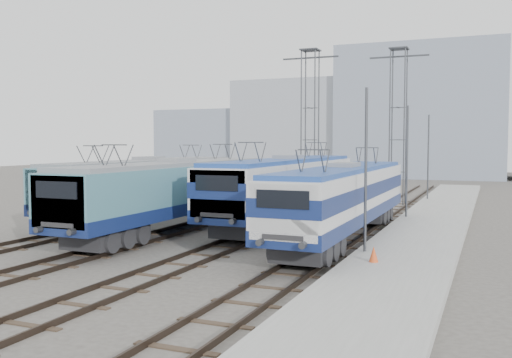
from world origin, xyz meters
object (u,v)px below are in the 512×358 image
object	(u,v)px
locomotive_center_left	(176,189)
mast_rear	(428,159)
catenary_tower_west	(310,119)
mast_mid	(407,164)
locomotive_far_left	(147,183)
mast_front	(366,174)
locomotive_center_right	(287,183)
locomotive_far_right	(344,195)
catenary_tower_east	(398,119)
safety_cone	(374,254)

from	to	relation	value
locomotive_center_left	mast_rear	size ratio (longest dim) A/B	2.63
catenary_tower_west	mast_mid	distance (m)	12.16
locomotive_far_left	mast_front	bearing A→B (deg)	-25.40
locomotive_center_left	mast_front	bearing A→B (deg)	-16.37
locomotive_center_right	catenary_tower_west	distance (m)	12.60
catenary_tower_west	mast_rear	xyz separation A→B (m)	(8.60, 4.00, -3.14)
locomotive_far_left	locomotive_center_right	bearing A→B (deg)	6.74
locomotive_far_right	mast_front	size ratio (longest dim) A/B	2.52
locomotive_center_right	locomotive_far_right	world-z (taller)	locomotive_center_right
locomotive_far_left	locomotive_center_left	bearing A→B (deg)	-42.34
locomotive_center_right	mast_front	size ratio (longest dim) A/B	2.69
mast_front	mast_rear	xyz separation A→B (m)	(0.00, 24.00, 0.00)
mast_mid	mast_rear	distance (m)	12.00
locomotive_center_right	catenary_tower_east	distance (m)	14.91
locomotive_center_right	safety_cone	xyz separation A→B (m)	(7.09, -10.32, -1.80)
catenary_tower_west	catenary_tower_east	world-z (taller)	same
locomotive_far_right	locomotive_far_left	bearing A→B (deg)	165.58
catenary_tower_east	mast_mid	world-z (taller)	catenary_tower_east
locomotive_center_right	locomotive_far_right	bearing A→B (deg)	-45.21
safety_cone	mast_front	bearing A→B (deg)	110.71
locomotive_center_right	mast_mid	xyz separation A→B (m)	(6.35, 3.65, 1.10)
catenary_tower_west	catenary_tower_east	bearing A→B (deg)	17.10
locomotive_center_right	safety_cone	world-z (taller)	locomotive_center_right
catenary_tower_east	safety_cone	distance (m)	24.88
catenary_tower_east	mast_rear	world-z (taller)	catenary_tower_east
mast_mid	safety_cone	xyz separation A→B (m)	(0.74, -13.97, -2.90)
mast_rear	safety_cone	xyz separation A→B (m)	(0.74, -25.97, -2.90)
locomotive_far_right	catenary_tower_west	bearing A→B (deg)	112.64
locomotive_far_left	locomotive_center_right	distance (m)	9.06
locomotive_far_left	locomotive_center_right	xyz separation A→B (m)	(9.00, 1.06, 0.14)
locomotive_far_left	mast_mid	world-z (taller)	mast_mid
locomotive_far_left	catenary_tower_east	xyz separation A→B (m)	(13.25, 14.71, 4.39)
locomotive_far_right	catenary_tower_west	size ratio (longest dim) A/B	1.47
mast_front	mast_mid	world-z (taller)	same
locomotive_center_left	mast_mid	bearing A→B (deg)	39.09
locomotive_center_right	locomotive_center_left	bearing A→B (deg)	-131.07
locomotive_center_right	catenary_tower_west	world-z (taller)	catenary_tower_west
mast_rear	locomotive_center_left	bearing A→B (deg)	-117.53
mast_mid	locomotive_center_left	bearing A→B (deg)	-140.91
catenary_tower_west	safety_cone	size ratio (longest dim) A/B	20.26
catenary_tower_east	mast_front	xyz separation A→B (m)	(2.10, -22.00, -3.14)
locomotive_far_right	catenary_tower_east	world-z (taller)	catenary_tower_east
locomotive_center_left	locomotive_center_right	xyz separation A→B (m)	(4.50, 5.16, 0.11)
locomotive_far_left	safety_cone	size ratio (longest dim) A/B	30.56
locomotive_center_left	mast_front	distance (m)	11.37
catenary_tower_west	safety_cone	xyz separation A→B (m)	(9.34, -21.97, -6.05)
catenary_tower_east	mast_front	world-z (taller)	catenary_tower_east
locomotive_center_left	mast_mid	distance (m)	14.03
mast_front	locomotive_far_right	bearing A→B (deg)	115.85
locomotive_far_left	catenary_tower_west	bearing A→B (deg)	62.03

